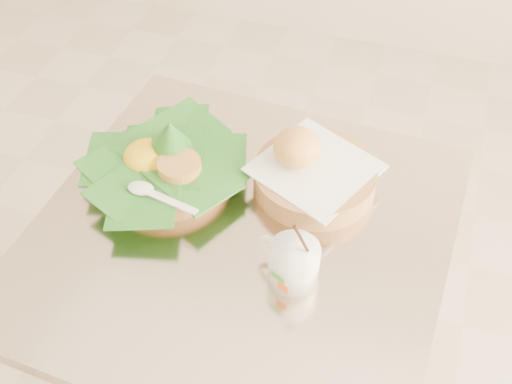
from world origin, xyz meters
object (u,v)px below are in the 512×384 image
(rice_basket, at_px, (166,160))
(coffee_mug, at_px, (293,262))
(bread_basket, at_px, (312,172))
(cafe_table, at_px, (242,303))

(rice_basket, xyz_separation_m, coffee_mug, (0.28, -0.15, -0.00))
(bread_basket, bearing_deg, cafe_table, -121.46)
(cafe_table, distance_m, coffee_mug, 0.29)
(rice_basket, height_order, bread_basket, rice_basket)
(rice_basket, relative_size, coffee_mug, 2.07)
(rice_basket, height_order, coffee_mug, rice_basket)
(cafe_table, bearing_deg, bread_basket, 58.54)
(bread_basket, distance_m, coffee_mug, 0.21)
(bread_basket, xyz_separation_m, coffee_mug, (0.02, -0.21, 0.00))
(cafe_table, distance_m, bread_basket, 0.31)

